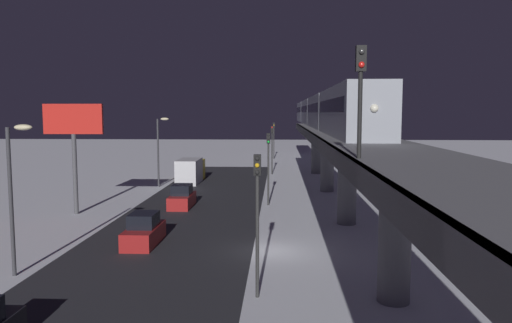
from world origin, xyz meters
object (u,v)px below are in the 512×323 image
(traffic_light_near, at_px, (257,205))
(traffic_light_distant, at_px, (274,135))
(sedan_red_2, at_px, (182,198))
(traffic_light_mid, at_px, (268,158))
(sedan_red, at_px, (144,232))
(traffic_light_far, at_px, (272,143))
(commercial_billboard, at_px, (73,130))
(subway_train, at_px, (319,111))
(delivery_van, at_px, (191,171))
(rail_signal, at_px, (361,82))

(traffic_light_near, relative_size, traffic_light_distant, 1.00)
(sedan_red_2, xyz_separation_m, traffic_light_mid, (-7.50, -1.19, 3.40))
(sedan_red, distance_m, traffic_light_distant, 57.88)
(traffic_light_mid, relative_size, traffic_light_far, 1.00)
(sedan_red, xyz_separation_m, traffic_light_distant, (-7.50, -57.29, 3.40))
(sedan_red, distance_m, commercial_billboard, 13.38)
(traffic_light_far, bearing_deg, subway_train, 162.36)
(traffic_light_near, bearing_deg, traffic_light_distant, -90.00)
(traffic_light_far, bearing_deg, sedan_red, 78.01)
(subway_train, xyz_separation_m, sedan_red, (13.45, 33.43, -7.56))
(traffic_light_far, bearing_deg, delivery_van, 39.26)
(traffic_light_far, bearing_deg, sedan_red_2, 72.06)
(sedan_red, distance_m, traffic_light_far, 36.27)
(traffic_light_mid, xyz_separation_m, commercial_billboard, (15.51, 4.49, 2.63))
(traffic_light_distant, relative_size, commercial_billboard, 0.72)
(sedan_red_2, relative_size, traffic_light_far, 0.66)
(sedan_red, bearing_deg, traffic_light_far, -101.99)
(traffic_light_mid, bearing_deg, traffic_light_distant, -90.00)
(rail_signal, height_order, traffic_light_near, rail_signal)
(traffic_light_near, relative_size, traffic_light_far, 1.00)
(traffic_light_distant, bearing_deg, commercial_billboard, 72.24)
(sedan_red_2, height_order, traffic_light_mid, traffic_light_mid)
(delivery_van, bearing_deg, traffic_light_mid, 123.78)
(sedan_red, relative_size, sedan_red_2, 1.03)
(subway_train, relative_size, delivery_van, 10.01)
(rail_signal, bearing_deg, subway_train, -92.68)
(traffic_light_distant, bearing_deg, rail_signal, 93.16)
(sedan_red_2, bearing_deg, traffic_light_far, -107.94)
(sedan_red_2, bearing_deg, rail_signal, 115.05)
(delivery_van, distance_m, traffic_light_far, 12.60)
(traffic_light_near, bearing_deg, commercial_billboard, -48.40)
(rail_signal, relative_size, traffic_light_near, 0.62)
(rail_signal, relative_size, sedan_red, 0.92)
(sedan_red, bearing_deg, traffic_light_distant, -97.46)
(sedan_red, distance_m, traffic_light_mid, 15.69)
(subway_train, relative_size, traffic_light_mid, 11.57)
(sedan_red, xyz_separation_m, commercial_billboard, (8.01, -8.86, 6.03))
(rail_signal, relative_size, traffic_light_far, 0.62)
(traffic_light_far, bearing_deg, traffic_light_mid, 90.00)
(traffic_light_near, bearing_deg, traffic_light_mid, -90.00)
(delivery_van, xyz_separation_m, commercial_billboard, (6.01, 18.69, 5.48))
(sedan_red_2, height_order, delivery_van, delivery_van)
(traffic_light_near, xyz_separation_m, commercial_billboard, (15.51, -17.47, 2.63))
(sedan_red_2, distance_m, commercial_billboard, 10.56)
(subway_train, relative_size, commercial_billboard, 8.32)
(rail_signal, bearing_deg, traffic_light_mid, -81.45)
(traffic_light_mid, relative_size, commercial_billboard, 0.72)
(rail_signal, xyz_separation_m, traffic_light_far, (3.82, -47.39, -5.11))
(rail_signal, distance_m, commercial_billboard, 28.60)
(traffic_light_near, bearing_deg, sedan_red_2, -70.15)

